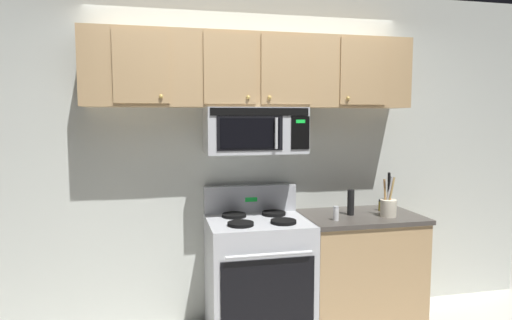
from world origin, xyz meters
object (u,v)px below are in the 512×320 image
at_px(stove_range, 258,275).
at_px(over_range_microwave, 255,130).
at_px(utensil_crock_cream, 388,205).
at_px(salt_shaker, 336,213).
at_px(spice_jar, 381,205).
at_px(pepper_mill, 351,202).

height_order(stove_range, over_range_microwave, over_range_microwave).
distance_m(utensil_crock_cream, salt_shaker, 0.46).
bearing_deg(salt_shaker, over_range_microwave, 155.34).
distance_m(salt_shaker, spice_jar, 0.56).
bearing_deg(over_range_microwave, stove_range, -89.86).
height_order(over_range_microwave, utensil_crock_cream, over_range_microwave).
bearing_deg(utensil_crock_cream, stove_range, 173.88).
bearing_deg(utensil_crock_cream, salt_shaker, -175.46).
bearing_deg(stove_range, spice_jar, 4.95).
height_order(utensil_crock_cream, spice_jar, utensil_crock_cream).
distance_m(stove_range, utensil_crock_cream, 1.15).
height_order(stove_range, spice_jar, stove_range).
height_order(over_range_microwave, salt_shaker, over_range_microwave).
relative_size(pepper_mill, spice_jar, 2.16).
relative_size(stove_range, over_range_microwave, 1.47).
relative_size(utensil_crock_cream, salt_shaker, 3.24).
relative_size(salt_shaker, pepper_mill, 0.53).
bearing_deg(spice_jar, stove_range, -175.05).
relative_size(stove_range, utensil_crock_cream, 3.21).
relative_size(stove_range, pepper_mill, 5.50).
bearing_deg(over_range_microwave, utensil_crock_cream, -12.45).
relative_size(stove_range, spice_jar, 11.88).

